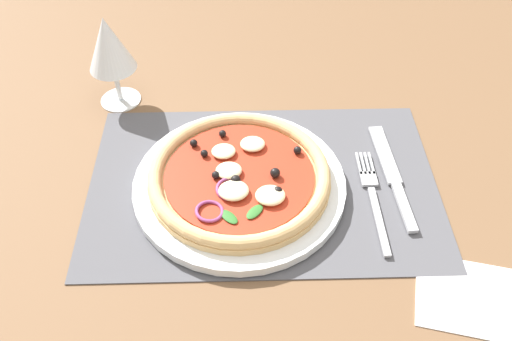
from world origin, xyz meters
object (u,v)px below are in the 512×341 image
fork (372,194)px  napkin (466,296)px  plate (240,184)px  pizza (239,176)px  wine_glass (109,47)px  knife (392,174)px

fork → napkin: bearing=-152.7°
plate → fork: bearing=-6.0°
plate → fork: 17.96cm
pizza → wine_glass: wine_glass is taller
napkin → plate: bearing=146.4°
plate → knife: bearing=4.9°
plate → fork: plate is taller
fork → knife: size_ratio=0.90×
pizza → wine_glass: bearing=133.7°
knife → napkin: size_ratio=1.79×
pizza → wine_glass: (-19.12, 20.01, 7.28)cm
plate → knife: 21.31cm
plate → fork: (17.86, -1.87, -0.44)cm
wine_glass → napkin: bearing=-39.6°
fork → wine_glass: wine_glass is taller
plate → pizza: bearing=-77.8°
fork → napkin: fork is taller
pizza → napkin: bearing=-33.6°
pizza → napkin: pizza is taller
knife → fork: bearing=133.9°
pizza → plate: bearing=102.2°
fork → plate: bearing=83.4°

